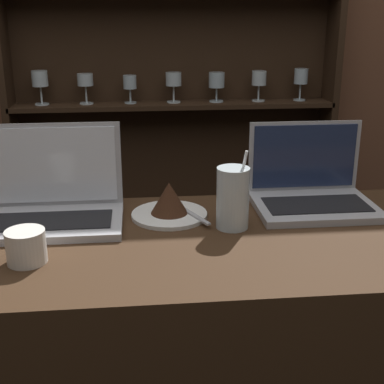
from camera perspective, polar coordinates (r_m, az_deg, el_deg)
back_wall at (r=2.51m, az=-4.91°, el=16.31°), size 7.00×0.06×2.70m
back_shelf at (r=2.48m, az=-2.07°, el=8.11°), size 1.47×0.18×1.92m
laptop_near at (r=1.34m, az=-14.71°, el=-0.92°), size 0.34×0.21×0.23m
laptop_far at (r=1.44m, az=12.59°, el=0.28°), size 0.31×0.23×0.21m
cake_plate at (r=1.33m, az=-2.43°, el=-1.27°), size 0.19×0.19×0.09m
water_glass at (r=1.26m, az=4.37°, el=-0.64°), size 0.08×0.08×0.19m
coffee_cup at (r=1.15m, az=-17.29°, el=-5.58°), size 0.08×0.08×0.07m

